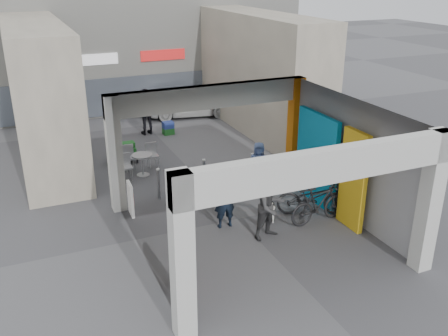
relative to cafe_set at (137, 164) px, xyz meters
name	(u,v)px	position (x,y,z in m)	size (l,w,h in m)	color
ground	(238,219)	(1.79, -4.58, -0.32)	(90.00, 90.00, 0.00)	#56565B
arcade_canopy	(270,151)	(2.33, -5.40, 1.98)	(6.40, 6.45, 6.40)	beige
far_building	(121,27)	(1.79, 9.42, 3.67)	(18.00, 4.08, 8.00)	silver
plaza_bldg_left	(41,93)	(-2.71, 2.92, 2.18)	(2.00, 9.00, 5.00)	#BAAE9A
plaza_bldg_right	(260,73)	(6.29, 2.92, 2.18)	(2.00, 9.00, 5.00)	#BAAE9A
bollard_left	(159,184)	(0.10, -2.33, 0.17)	(0.09, 0.09, 0.98)	gray
bollard_center	(204,174)	(1.71, -2.10, 0.16)	(0.09, 0.09, 0.97)	gray
bollard_right	(252,167)	(3.46, -2.13, 0.14)	(0.09, 0.09, 0.92)	gray
advert_board_near	(172,269)	(-0.96, -7.02, 0.18)	(0.21, 0.55, 1.00)	silver
advert_board_far	(131,199)	(-0.96, -3.08, 0.18)	(0.12, 0.55, 1.00)	silver
cafe_set	(137,164)	(0.00, 0.00, 0.00)	(1.51, 1.22, 0.92)	#B2B2B7
produce_stand	(124,155)	(-0.23, 1.15, -0.03)	(1.11, 0.60, 0.73)	black
crate_stack	(168,128)	(2.30, 3.74, -0.04)	(0.48, 0.39, 0.56)	#1B6128
border_collie	(269,213)	(2.56, -5.05, -0.05)	(0.26, 0.50, 0.69)	black
man_with_dog	(224,200)	(1.26, -4.83, 0.51)	(0.61, 0.40, 1.66)	black
man_back_turned	(271,206)	(2.16, -5.83, 0.58)	(0.88, 0.68, 1.80)	#3D3D3F
man_elderly	(259,164)	(3.42, -2.65, 0.42)	(0.73, 0.48, 1.50)	#5B73B1
man_crates	(147,112)	(1.49, 4.12, 0.68)	(1.18, 0.49, 2.01)	black
bicycle_front	(312,197)	(3.93, -5.13, 0.22)	(0.72, 2.07, 1.09)	black
bicycle_rear	(319,204)	(3.82, -5.63, 0.23)	(0.52, 1.86, 1.12)	black
white_van	(188,101)	(4.04, 6.10, 0.42)	(1.76, 4.36, 1.49)	silver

